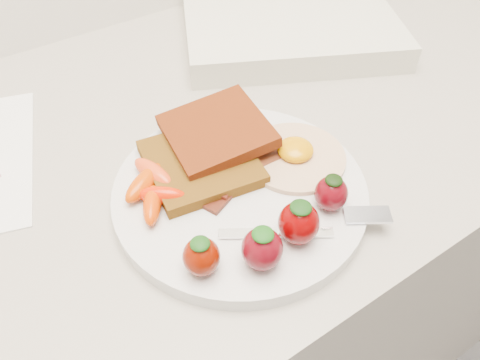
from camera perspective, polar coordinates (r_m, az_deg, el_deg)
counter at (r=0.94m, az=-5.46°, el=-15.87°), size 2.00×0.60×0.90m
plate at (r=0.50m, az=0.00°, el=-1.50°), size 0.27×0.27×0.02m
toast_lower at (r=0.51m, az=-4.79°, el=2.12°), size 0.13×0.13×0.01m
toast_upper at (r=0.53m, az=-2.89°, el=6.02°), size 0.12×0.12×0.03m
fried_egg at (r=0.53m, az=6.75°, el=3.07°), size 0.14×0.14×0.02m
bacon_strips at (r=0.51m, az=-0.39°, el=1.37°), size 0.12×0.09×0.01m
baby_carrots at (r=0.49m, az=-10.66°, el=-0.87°), size 0.06×0.10×0.02m
strawberries at (r=0.43m, az=4.49°, el=-6.06°), size 0.18×0.06×0.05m
fork at (r=0.46m, az=9.54°, el=-5.38°), size 0.16×0.09×0.00m
appliance at (r=0.77m, az=5.96°, el=18.35°), size 0.40×0.37×0.04m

